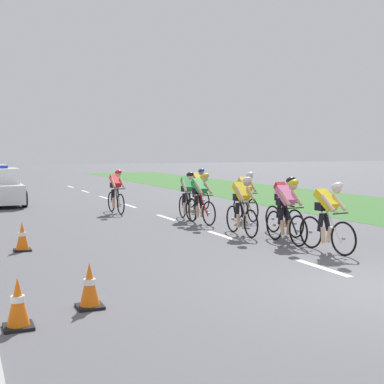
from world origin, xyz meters
name	(u,v)px	position (x,y,z in m)	size (l,w,h in m)	color
grass_verge	(301,197)	(8.42, 14.00, 0.00)	(7.00, 60.00, 0.01)	#3D7033
lane_markings_centre	(146,211)	(0.00, 11.78, 0.00)	(0.14, 29.60, 0.01)	white
cyclist_lead	(328,216)	(1.07, 2.95, 0.79)	(0.44, 1.72, 1.56)	black
cyclist_second	(287,210)	(0.88, 4.20, 0.79)	(0.42, 1.72, 1.56)	black
cyclist_third	(284,205)	(1.51, 5.24, 0.79)	(0.42, 1.72, 1.56)	black
cyclist_fourth	(242,205)	(0.51, 5.67, 0.79)	(0.42, 1.72, 1.56)	black
cyclist_fifth	(200,198)	(0.42, 8.02, 0.79)	(0.45, 1.72, 1.56)	black
cyclist_sixth	(246,195)	(2.05, 8.16, 0.79)	(0.43, 1.72, 1.56)	black
cyclist_seventh	(188,195)	(0.42, 8.99, 0.79)	(0.45, 1.72, 1.56)	black
cyclist_eighth	(198,188)	(2.03, 11.72, 0.79)	(0.45, 1.72, 1.56)	black
cyclist_ninth	(116,191)	(-1.16, 11.62, 0.79)	(0.43, 1.72, 1.56)	black
traffic_cone_near	(18,304)	(-5.53, 0.61, 0.31)	(0.36, 0.36, 0.64)	black
traffic_cone_mid	(22,237)	(-4.93, 5.78, 0.31)	(0.36, 0.36, 0.64)	black
traffic_cone_far	(90,286)	(-4.53, 1.08, 0.31)	(0.36, 0.36, 0.64)	black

